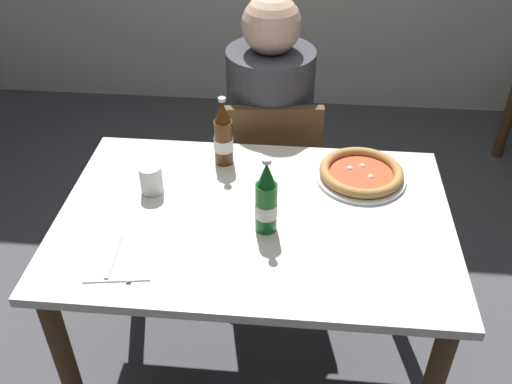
% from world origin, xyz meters
% --- Properties ---
extents(ground_plane, '(8.00, 8.00, 0.00)m').
position_xyz_m(ground_plane, '(0.00, 0.00, 0.00)').
color(ground_plane, '#4C4C51').
extents(dining_table_main, '(1.20, 0.80, 0.75)m').
position_xyz_m(dining_table_main, '(0.00, 0.00, 0.64)').
color(dining_table_main, silver).
rests_on(dining_table_main, ground_plane).
extents(chair_behind_table, '(0.44, 0.44, 0.85)m').
position_xyz_m(chair_behind_table, '(0.01, 0.61, 0.48)').
color(chair_behind_table, brown).
rests_on(chair_behind_table, ground_plane).
extents(diner_seated, '(0.34, 0.34, 1.21)m').
position_xyz_m(diner_seated, '(0.00, 0.66, 0.58)').
color(diner_seated, '#2D3342').
rests_on(diner_seated, ground_plane).
extents(pizza_margherita_near, '(0.30, 0.30, 0.04)m').
position_xyz_m(pizza_margherita_near, '(0.33, 0.22, 0.77)').
color(pizza_margherita_near, white).
rests_on(pizza_margherita_near, dining_table_main).
extents(beer_bottle_left, '(0.07, 0.07, 0.25)m').
position_xyz_m(beer_bottle_left, '(0.04, -0.06, 0.85)').
color(beer_bottle_left, '#14591E').
rests_on(beer_bottle_left, dining_table_main).
extents(beer_bottle_center, '(0.07, 0.07, 0.25)m').
position_xyz_m(beer_bottle_center, '(-0.13, 0.28, 0.85)').
color(beer_bottle_center, '#512D0F').
rests_on(beer_bottle_center, dining_table_main).
extents(napkin_with_cutlery, '(0.20, 0.20, 0.01)m').
position_xyz_m(napkin_with_cutlery, '(-0.35, -0.23, 0.75)').
color(napkin_with_cutlery, white).
rests_on(napkin_with_cutlery, dining_table_main).
extents(paper_cup, '(0.07, 0.07, 0.09)m').
position_xyz_m(paper_cup, '(-0.34, 0.09, 0.80)').
color(paper_cup, white).
rests_on(paper_cup, dining_table_main).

